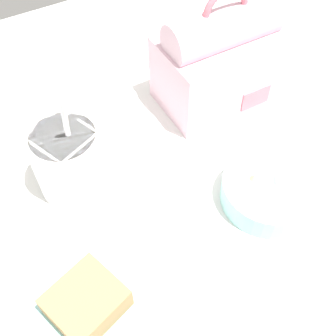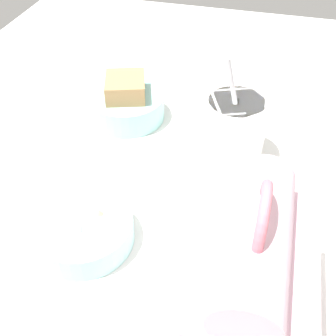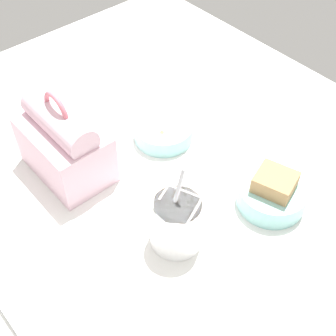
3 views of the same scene
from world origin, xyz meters
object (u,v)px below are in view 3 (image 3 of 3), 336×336
at_px(bento_bowl_sandwich, 272,193).
at_px(bento_bowl_snacks, 163,131).
at_px(keyboard, 49,298).
at_px(lunch_bag, 64,144).
at_px(soup_cup, 177,222).

distance_m(bento_bowl_sandwich, bento_bowl_snacks, 0.29).
bearing_deg(keyboard, lunch_bag, -39.08).
height_order(soup_cup, bento_bowl_sandwich, soup_cup).
height_order(bento_bowl_sandwich, bento_bowl_snacks, bento_bowl_sandwich).
xyz_separation_m(keyboard, bento_bowl_sandwich, (-0.10, -0.44, 0.02)).
bearing_deg(bento_bowl_snacks, soup_cup, 144.50).
distance_m(keyboard, bento_bowl_snacks, 0.44).
distance_m(lunch_bag, soup_cup, 0.29).
relative_size(keyboard, lunch_bag, 1.86).
relative_size(bento_bowl_sandwich, bento_bowl_snacks, 1.02).
height_order(lunch_bag, bento_bowl_sandwich, lunch_bag).
bearing_deg(soup_cup, keyboard, 79.27).
height_order(keyboard, bento_bowl_snacks, bento_bowl_snacks).
bearing_deg(keyboard, bento_bowl_sandwich, -103.23).
distance_m(soup_cup, bento_bowl_sandwich, 0.21).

